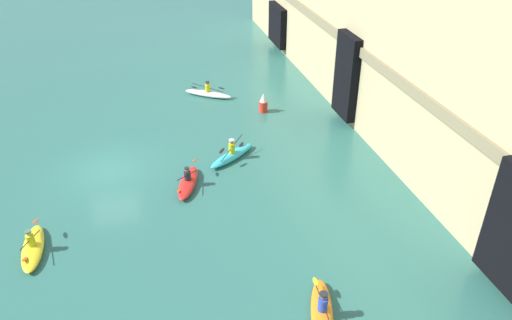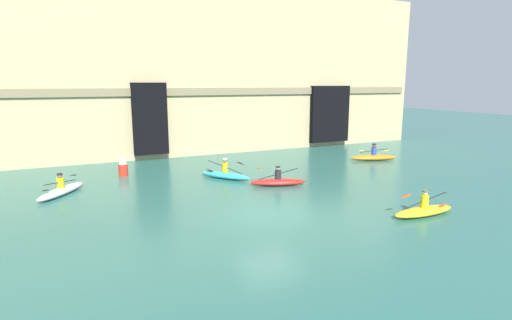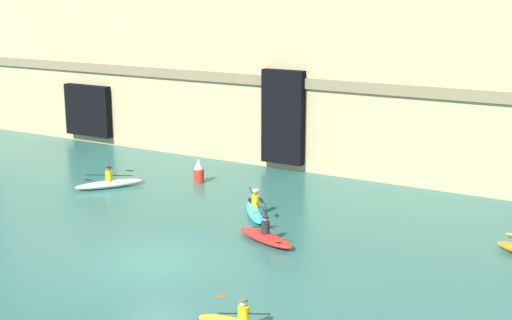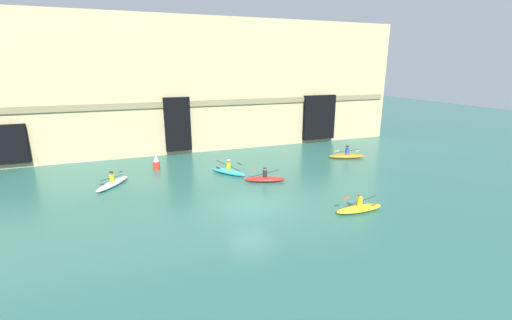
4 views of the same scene
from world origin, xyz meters
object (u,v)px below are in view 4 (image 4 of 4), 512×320
Objects in this scene: kayak_orange at (347,156)px; marker_buoy at (156,163)px; kayak_yellow at (359,208)px; kayak_red at (265,179)px; kayak_white at (112,183)px; kayak_cyan at (229,171)px.

kayak_orange is 16.36m from marker_buoy.
kayak_yellow reaches higher than kayak_red.
kayak_red is 10.53m from kayak_white.
kayak_red is at bearing -179.49° from kayak_cyan.
kayak_white is 4.32m from marker_buoy.
kayak_white reaches higher than kayak_yellow.
marker_buoy reaches higher than kayak_white.
kayak_red is at bearing -70.55° from kayak_white.
kayak_yellow is (5.01, -9.26, -0.03)m from kayak_cyan.
kayak_yellow is 15.93m from marker_buoy.
kayak_orange is at bearing -8.46° from marker_buoy.
marker_buoy reaches higher than kayak_cyan.
kayak_yellow is at bearing 134.35° from kayak_red.
kayak_cyan is at bearing -31.58° from marker_buoy.
kayak_cyan is 11.17m from kayak_orange.
kayak_yellow is 16.26m from kayak_white.
kayak_yellow is 0.96× the size of kayak_white.
kayak_white reaches higher than kayak_red.
kayak_orange is at bearing -53.76° from kayak_white.
marker_buoy is at bearing 129.12° from kayak_yellow.
kayak_orange is 1.06× the size of kayak_white.
kayak_white is at bearing -137.58° from marker_buoy.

